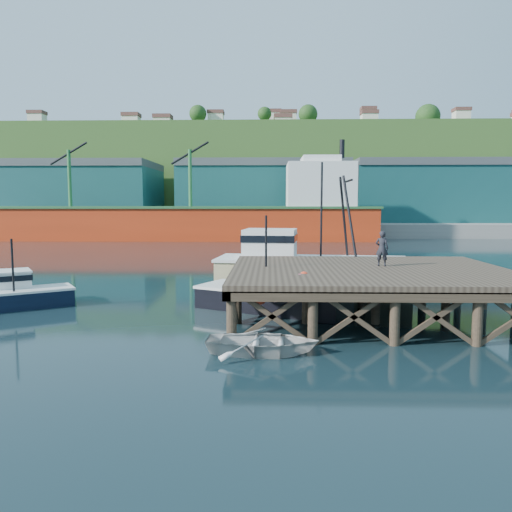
{
  "coord_description": "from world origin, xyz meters",
  "views": [
    {
      "loc": [
        1.14,
        -21.86,
        4.9
      ],
      "look_at": [
        0.47,
        2.0,
        2.43
      ],
      "focal_mm": 35.0,
      "sensor_mm": 36.0,
      "label": 1
    }
  ],
  "objects_px": {
    "boat_navy": "(13,293)",
    "dinghy": "(263,342)",
    "boat_black": "(276,292)",
    "trawler": "(308,264)",
    "dockworker": "(382,249)"
  },
  "relations": [
    {
      "from": "boat_navy",
      "to": "dinghy",
      "type": "bearing_deg",
      "value": -62.92
    },
    {
      "from": "boat_navy",
      "to": "boat_black",
      "type": "height_order",
      "value": "boat_black"
    },
    {
      "from": "trawler",
      "to": "dockworker",
      "type": "xyz_separation_m",
      "value": [
        2.9,
        -5.74,
        1.42
      ]
    },
    {
      "from": "trawler",
      "to": "dockworker",
      "type": "height_order",
      "value": "trawler"
    },
    {
      "from": "boat_black",
      "to": "dockworker",
      "type": "xyz_separation_m",
      "value": [
        4.78,
        -0.52,
        2.11
      ]
    },
    {
      "from": "dinghy",
      "to": "dockworker",
      "type": "bearing_deg",
      "value": -35.78
    },
    {
      "from": "boat_navy",
      "to": "dinghy",
      "type": "xyz_separation_m",
      "value": [
        12.07,
        -7.11,
        -0.29
      ]
    },
    {
      "from": "dinghy",
      "to": "boat_navy",
      "type": "bearing_deg",
      "value": 62.69
    },
    {
      "from": "boat_black",
      "to": "trawler",
      "type": "bearing_deg",
      "value": 96.58
    },
    {
      "from": "trawler",
      "to": "boat_black",
      "type": "bearing_deg",
      "value": -103.17
    },
    {
      "from": "boat_black",
      "to": "boat_navy",
      "type": "bearing_deg",
      "value": -153.74
    },
    {
      "from": "boat_navy",
      "to": "dinghy",
      "type": "distance_m",
      "value": 14.01
    },
    {
      "from": "boat_navy",
      "to": "boat_black",
      "type": "xyz_separation_m",
      "value": [
        12.59,
        -0.03,
        0.14
      ]
    },
    {
      "from": "boat_navy",
      "to": "dockworker",
      "type": "relative_size",
      "value": 3.49
    },
    {
      "from": "boat_black",
      "to": "dockworker",
      "type": "bearing_deg",
      "value": 20.23
    }
  ]
}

